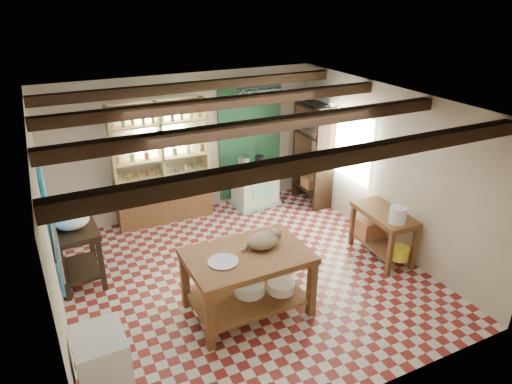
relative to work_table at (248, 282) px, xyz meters
name	(u,v)px	position (x,y,z in m)	size (l,w,h in m)	color
floor	(245,277)	(0.30, 0.72, -0.45)	(5.00, 5.00, 0.02)	maroon
ceiling	(243,104)	(0.30, 0.72, 2.16)	(5.00, 5.00, 0.02)	#49494E
wall_back	(187,146)	(0.30, 3.22, 0.86)	(5.00, 0.04, 2.60)	beige
wall_front	(357,299)	(0.30, -1.78, 0.86)	(5.00, 0.04, 2.60)	beige
wall_left	(49,237)	(-2.20, 0.72, 0.86)	(0.04, 5.00, 2.60)	beige
wall_right	(387,168)	(2.80, 0.72, 0.86)	(0.04, 5.00, 2.60)	beige
ceiling_beams	(244,113)	(0.30, 0.72, 2.04)	(5.00, 3.80, 0.15)	#301D11
blue_wall_patch	(49,219)	(-2.17, 1.62, 0.66)	(0.04, 1.40, 1.60)	#1B7DCC
green_wall_patch	(250,139)	(1.55, 3.19, 0.81)	(1.30, 0.04, 2.30)	#1D492A
window_back	(159,128)	(-0.20, 3.20, 1.26)	(0.90, 0.02, 0.80)	white
window_right	(348,145)	(2.78, 1.72, 0.96)	(0.02, 1.30, 1.20)	white
utensil_rail	(54,249)	(-2.14, -0.48, 1.34)	(0.06, 0.90, 0.28)	black
pot_rack	(260,96)	(1.55, 2.77, 1.74)	(0.86, 0.12, 0.36)	black
shelving_unit	(162,164)	(-0.25, 3.03, 0.66)	(1.70, 0.34, 2.20)	tan
tall_rack	(313,154)	(2.58, 2.52, 0.56)	(0.40, 0.86, 2.00)	#301D11
work_table	(248,282)	(0.00, 0.00, 0.00)	(1.54, 1.03, 0.88)	brown
stove	(255,186)	(1.50, 2.87, -0.04)	(0.81, 0.55, 0.80)	silver
prep_table	(78,255)	(-1.90, 1.67, 0.01)	(0.60, 0.88, 0.89)	#301D11
white_cabinet	(104,370)	(-1.92, -0.72, 0.00)	(0.49, 0.58, 0.88)	white
right_counter	(382,234)	(2.48, 0.30, -0.05)	(0.55, 1.09, 0.78)	brown
cat	(263,241)	(0.25, 0.05, 0.53)	(0.43, 0.33, 0.19)	#9B805A
steel_tray	(223,262)	(-0.35, -0.05, 0.45)	(0.38, 0.38, 0.02)	#9D9CA3
basin_large	(249,288)	(0.05, 0.05, -0.13)	(0.41, 0.41, 0.14)	white
basin_small	(281,286)	(0.45, -0.10, -0.14)	(0.37, 0.37, 0.13)	white
kettle_left	(244,163)	(1.25, 2.85, 0.48)	(0.22, 0.22, 0.25)	#9D9CA3
kettle_right	(260,161)	(1.60, 2.88, 0.46)	(0.17, 0.17, 0.21)	black
enamel_bowl	(72,220)	(-1.90, 1.67, 0.57)	(0.48, 0.48, 0.24)	white
white_bucket	(398,215)	(2.41, -0.05, 0.47)	(0.25, 0.25, 0.25)	white
wicker_basket	(370,228)	(2.50, 0.60, -0.09)	(0.41, 0.33, 0.29)	#AC7145
yellow_tub	(400,253)	(2.45, -0.15, -0.13)	(0.27, 0.27, 0.20)	yellow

